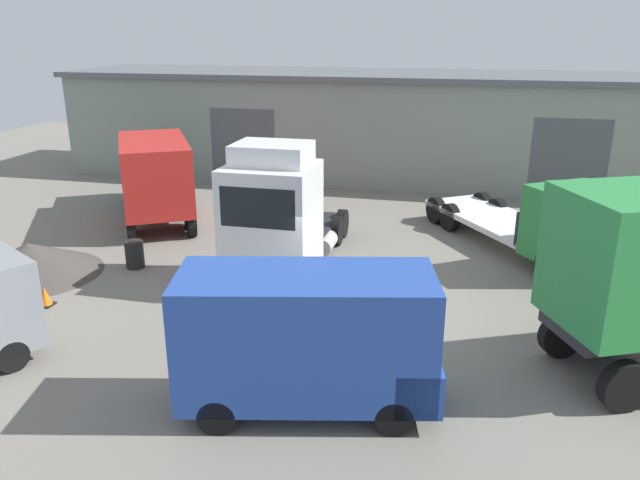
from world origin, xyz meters
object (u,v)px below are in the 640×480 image
(tractor_unit_white, at_px, (277,216))
(flatbed_truck_green, at_px, (545,222))
(delivery_van_blue, at_px, (313,338))
(box_truck_teal, at_px, (154,172))
(oil_drum, at_px, (135,254))
(traffic_cone, at_px, (45,297))
(gravel_pile, at_px, (30,259))

(tractor_unit_white, height_order, flatbed_truck_green, tractor_unit_white)
(delivery_van_blue, xyz_separation_m, box_truck_teal, (-9.19, 11.34, 0.33))
(oil_drum, distance_m, traffic_cone, 3.31)
(tractor_unit_white, height_order, box_truck_teal, tractor_unit_white)
(oil_drum, height_order, traffic_cone, oil_drum)
(delivery_van_blue, distance_m, oil_drum, 9.62)
(flatbed_truck_green, relative_size, oil_drum, 8.62)
(flatbed_truck_green, relative_size, gravel_pile, 1.78)
(gravel_pile, bearing_deg, traffic_cone, -45.53)
(box_truck_teal, bearing_deg, gravel_pile, 141.14)
(delivery_van_blue, relative_size, oil_drum, 6.03)
(flatbed_truck_green, bearing_deg, box_truck_teal, -130.69)
(delivery_van_blue, xyz_separation_m, traffic_cone, (-8.27, 2.98, -1.27))
(gravel_pile, distance_m, traffic_cone, 2.71)
(flatbed_truck_green, bearing_deg, tractor_unit_white, -101.45)
(tractor_unit_white, height_order, traffic_cone, tractor_unit_white)
(gravel_pile, xyz_separation_m, traffic_cone, (1.89, -1.92, -0.25))
(tractor_unit_white, relative_size, box_truck_teal, 0.90)
(box_truck_teal, relative_size, gravel_pile, 1.69)
(delivery_van_blue, height_order, gravel_pile, delivery_van_blue)
(delivery_van_blue, bearing_deg, oil_drum, 127.44)
(tractor_unit_white, xyz_separation_m, flatbed_truck_green, (7.92, 3.33, -0.65))
(flatbed_truck_green, height_order, oil_drum, flatbed_truck_green)
(delivery_van_blue, bearing_deg, box_truck_teal, 116.50)
(tractor_unit_white, bearing_deg, oil_drum, -86.81)
(tractor_unit_white, relative_size, gravel_pile, 1.53)
(box_truck_teal, distance_m, flatbed_truck_green, 14.56)
(gravel_pile, height_order, traffic_cone, gravel_pile)
(delivery_van_blue, bearing_deg, traffic_cone, 147.65)
(gravel_pile, xyz_separation_m, oil_drum, (2.84, 1.24, -0.06))
(traffic_cone, bearing_deg, oil_drum, 73.23)
(oil_drum, xyz_separation_m, traffic_cone, (-0.95, -3.17, -0.19))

